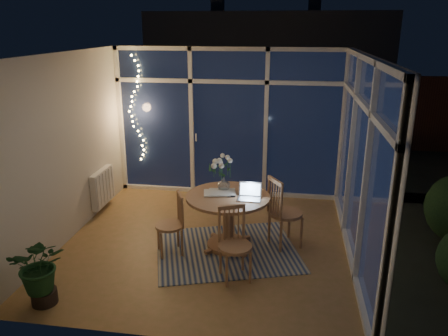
{
  "coord_description": "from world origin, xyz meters",
  "views": [
    {
      "loc": [
        1.07,
        -5.44,
        2.95
      ],
      "look_at": [
        0.19,
        0.25,
        1.05
      ],
      "focal_mm": 35.0,
      "sensor_mm": 36.0,
      "label": 1
    }
  ],
  "objects": [
    {
      "name": "laptop",
      "position": [
        0.58,
        -0.16,
        0.88
      ],
      "size": [
        0.3,
        0.26,
        0.22
      ],
      "primitive_type": null,
      "rotation": [
        0.0,
        0.0,
        -0.02
      ],
      "color": "silver",
      "rests_on": "dining_table"
    },
    {
      "name": "garden_patio",
      "position": [
        0.5,
        5.0,
        -0.06
      ],
      "size": [
        12.0,
        6.0,
        0.1
      ],
      "primitive_type": "cube",
      "color": "black",
      "rests_on": "ground"
    },
    {
      "name": "rug",
      "position": [
        0.29,
        -0.17,
        0.01
      ],
      "size": [
        2.24,
        2.0,
        0.01
      ],
      "primitive_type": "cube",
      "rotation": [
        0.0,
        0.0,
        0.31
      ],
      "color": "#B6B294",
      "rests_on": "floor"
    },
    {
      "name": "radiator",
      "position": [
        -1.94,
        0.9,
        0.4
      ],
      "size": [
        0.1,
        0.7,
        0.58
      ],
      "primitive_type": "cube",
      "color": "silver",
      "rests_on": "wall_left"
    },
    {
      "name": "garden_shrubs",
      "position": [
        -0.8,
        3.4,
        0.45
      ],
      "size": [
        0.9,
        0.9,
        0.9
      ],
      "primitive_type": "sphere",
      "color": "black",
      "rests_on": "ground"
    },
    {
      "name": "bowl",
      "position": [
        0.53,
        0.13,
        0.79
      ],
      "size": [
        0.19,
        0.19,
        0.04
      ],
      "primitive_type": "imported",
      "rotation": [
        0.0,
        0.0,
        0.31
      ],
      "color": "silver",
      "rests_on": "dining_table"
    },
    {
      "name": "window_wall_right",
      "position": [
        1.96,
        0.0,
        1.3
      ],
      "size": [
        0.1,
        4.0,
        2.6
      ],
      "primitive_type": "cube",
      "color": "white",
      "rests_on": "floor"
    },
    {
      "name": "floor",
      "position": [
        0.0,
        0.0,
        0.0
      ],
      "size": [
        4.0,
        4.0,
        0.0
      ],
      "primitive_type": "plane",
      "color": "olive",
      "rests_on": "ground"
    },
    {
      "name": "wall_left",
      "position": [
        -2.0,
        0.0,
        1.3
      ],
      "size": [
        0.04,
        4.0,
        2.6
      ],
      "primitive_type": "cube",
      "color": "beige",
      "rests_on": "floor"
    },
    {
      "name": "neighbour_roof",
      "position": [
        0.3,
        8.5,
        2.2
      ],
      "size": [
        7.0,
        3.0,
        2.2
      ],
      "primitive_type": "cube",
      "color": "#2E3137",
      "rests_on": "ground"
    },
    {
      "name": "wall_back",
      "position": [
        0.0,
        2.0,
        1.3
      ],
      "size": [
        4.0,
        0.04,
        2.6
      ],
      "primitive_type": "cube",
      "color": "beige",
      "rests_on": "floor"
    },
    {
      "name": "phone",
      "position": [
        0.34,
        -0.1,
        0.77
      ],
      "size": [
        0.11,
        0.07,
        0.01
      ],
      "primitive_type": "cube",
      "rotation": [
        0.0,
        0.0,
        0.24
      ],
      "color": "black",
      "rests_on": "dining_table"
    },
    {
      "name": "dining_table",
      "position": [
        0.29,
        -0.07,
        0.39
      ],
      "size": [
        1.42,
        1.42,
        0.77
      ],
      "primitive_type": "cylinder",
      "rotation": [
        0.0,
        0.0,
        0.31
      ],
      "color": "#9A6D45",
      "rests_on": "floor"
    },
    {
      "name": "wall_front",
      "position": [
        0.0,
        -2.0,
        1.3
      ],
      "size": [
        4.0,
        0.04,
        2.6
      ],
      "primitive_type": "cube",
      "color": "beige",
      "rests_on": "floor"
    },
    {
      "name": "potted_plant",
      "position": [
        -1.53,
        -1.65,
        0.38
      ],
      "size": [
        0.66,
        0.62,
        0.76
      ],
      "primitive_type": "imported",
      "rotation": [
        0.0,
        0.0,
        0.33
      ],
      "color": "#17401E",
      "rests_on": "floor"
    },
    {
      "name": "newspapers",
      "position": [
        0.17,
        -0.01,
        0.78
      ],
      "size": [
        0.37,
        0.29,
        0.02
      ],
      "primitive_type": "cube",
      "rotation": [
        0.0,
        0.0,
        0.06
      ],
      "color": "silver",
      "rests_on": "dining_table"
    },
    {
      "name": "window_wall_back",
      "position": [
        0.0,
        1.96,
        1.3
      ],
      "size": [
        4.0,
        0.1,
        2.6
      ],
      "primitive_type": "cube",
      "color": "white",
      "rests_on": "floor"
    },
    {
      "name": "chair_front",
      "position": [
        0.49,
        -0.84,
        0.46
      ],
      "size": [
        0.56,
        0.56,
        0.92
      ],
      "primitive_type": "cube",
      "rotation": [
        0.0,
        0.0,
        0.42
      ],
      "color": "#9A6D45",
      "rests_on": "floor"
    },
    {
      "name": "chair_left",
      "position": [
        -0.45,
        -0.35,
        0.43
      ],
      "size": [
        0.53,
        0.53,
        0.86
      ],
      "primitive_type": "cube",
      "rotation": [
        0.0,
        0.0,
        -1.13
      ],
      "color": "#9A6D45",
      "rests_on": "floor"
    },
    {
      "name": "chair_right",
      "position": [
        1.07,
        0.11,
        0.51
      ],
      "size": [
        0.65,
        0.65,
        1.02
      ],
      "primitive_type": "cube",
      "rotation": [
        0.0,
        0.0,
        2.13
      ],
      "color": "#9A6D45",
      "rests_on": "floor"
    },
    {
      "name": "fairy_lights",
      "position": [
        -1.65,
        1.88,
        1.52
      ],
      "size": [
        0.24,
        0.1,
        1.85
      ],
      "primitive_type": null,
      "color": "#F9CC63",
      "rests_on": "window_wall_back"
    },
    {
      "name": "flower_vase",
      "position": [
        0.2,
        0.12,
        0.88
      ],
      "size": [
        0.25,
        0.25,
        0.21
      ],
      "primitive_type": "imported",
      "rotation": [
        0.0,
        0.0,
        0.31
      ],
      "color": "silver",
      "rests_on": "dining_table"
    },
    {
      "name": "garden_fence",
      "position": [
        0.0,
        5.5,
        0.9
      ],
      "size": [
        11.0,
        0.08,
        1.8
      ],
      "primitive_type": "cube",
      "color": "#341C13",
      "rests_on": "ground"
    },
    {
      "name": "wall_right",
      "position": [
        2.0,
        0.0,
        1.3
      ],
      "size": [
        0.04,
        4.0,
        2.6
      ],
      "primitive_type": "cube",
      "color": "beige",
      "rests_on": "floor"
    },
    {
      "name": "ceiling",
      "position": [
        0.0,
        0.0,
        2.6
      ],
      "size": [
        4.0,
        4.0,
        0.0
      ],
      "primitive_type": "plane",
      "color": "silver",
      "rests_on": "wall_back"
    }
  ]
}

